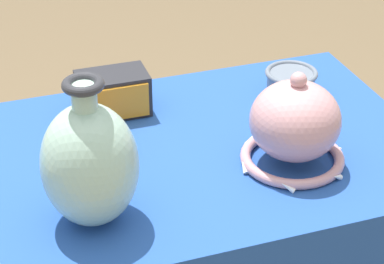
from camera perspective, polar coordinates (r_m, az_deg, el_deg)
The scene contains 6 objects.
display_table at distance 1.62m, azimuth -3.65°, elevation -4.68°, with size 1.25×0.68×0.75m.
vase_tall_bulbous at distance 1.36m, azimuth -7.80°, elevation -2.40°, with size 0.18×0.18×0.29m.
vase_dome_bell at distance 1.54m, azimuth 7.83°, elevation 0.44°, with size 0.23×0.22×0.21m.
mosaic_tile_box at distance 1.74m, azimuth -6.02°, elevation 2.93°, with size 0.16×0.11×0.10m.
cup_wide_slate at distance 1.82m, azimuth 7.53°, elevation 3.73°, with size 0.13×0.13×0.07m.
pot_squat_terracotta at distance 1.60m, azimuth -7.50°, elevation -0.68°, with size 0.12×0.12×0.07m, color #BC6642.
Camera 1 is at (-0.33, -1.29, 1.62)m, focal length 70.00 mm.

